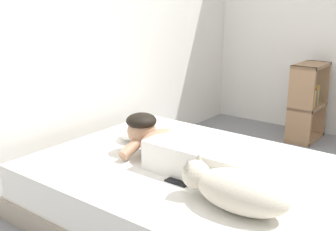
% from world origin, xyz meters
% --- Properties ---
extents(ground_plane, '(12.98, 12.98, 0.00)m').
position_xyz_m(ground_plane, '(0.00, 0.00, 0.00)').
color(ground_plane, gray).
extents(back_wall, '(4.49, 0.12, 2.50)m').
position_xyz_m(back_wall, '(0.00, 1.35, 1.25)').
color(back_wall, silver).
rests_on(back_wall, ground).
extents(side_wall_right, '(0.10, 5.61, 2.50)m').
position_xyz_m(side_wall_right, '(2.29, 0.15, 1.25)').
color(side_wall_right, silver).
rests_on(side_wall_right, ground).
extents(bed, '(1.48, 2.03, 0.36)m').
position_xyz_m(bed, '(-0.02, 0.14, 0.18)').
color(bed, gray).
rests_on(bed, ground).
extents(pillow, '(0.52, 0.32, 0.11)m').
position_xyz_m(pillow, '(0.26, 0.76, 0.42)').
color(pillow, white).
rests_on(pillow, bed).
extents(person_lying, '(0.43, 0.92, 0.27)m').
position_xyz_m(person_lying, '(-0.04, 0.21, 0.47)').
color(person_lying, white).
rests_on(person_lying, bed).
extents(dog, '(0.26, 0.57, 0.21)m').
position_xyz_m(dog, '(-0.34, -0.29, 0.46)').
color(dog, beige).
rests_on(dog, bed).
extents(coffee_cup, '(0.12, 0.09, 0.07)m').
position_xyz_m(coffee_cup, '(0.09, 0.52, 0.40)').
color(coffee_cup, teal).
rests_on(coffee_cup, bed).
extents(cell_phone, '(0.07, 0.14, 0.01)m').
position_xyz_m(cell_phone, '(-0.27, 0.11, 0.36)').
color(cell_phone, black).
rests_on(cell_phone, bed).
extents(bookshelf, '(0.45, 0.24, 0.75)m').
position_xyz_m(bookshelf, '(1.93, 0.16, 0.39)').
color(bookshelf, '#997251').
rests_on(bookshelf, ground).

